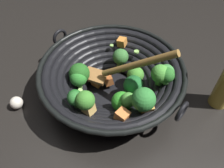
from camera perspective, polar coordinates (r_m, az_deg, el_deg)
ground_plane at (r=0.70m, az=-0.06°, el=-1.92°), size 4.00×4.00×0.00m
wok at (r=0.64m, az=0.11°, el=1.74°), size 0.41×0.41×0.22m
garlic_bulb at (r=0.70m, az=-22.97°, el=-4.38°), size 0.04×0.04×0.04m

